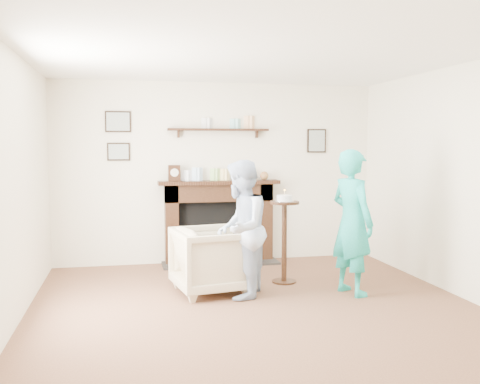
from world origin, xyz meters
name	(u,v)px	position (x,y,z in m)	size (l,w,h in m)	color
ground	(262,315)	(0.00, 0.00, 0.00)	(5.00, 5.00, 0.00)	brown
room_shell	(246,146)	(0.00, 0.69, 1.62)	(4.54, 5.02, 2.52)	white
armchair	(212,292)	(-0.34, 0.91, 0.00)	(0.78, 0.80, 0.73)	tan
man	(241,297)	(-0.07, 0.66, 0.00)	(0.72, 0.56, 1.48)	silver
woman	(351,293)	(1.15, 0.53, 0.00)	(0.58, 0.38, 1.59)	#21AEBC
pedestal_table	(284,225)	(0.57, 1.15, 0.69)	(0.35, 0.35, 1.12)	black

